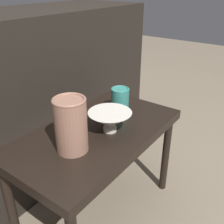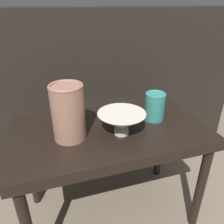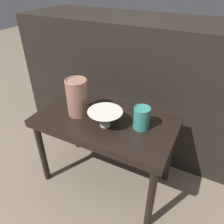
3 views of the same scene
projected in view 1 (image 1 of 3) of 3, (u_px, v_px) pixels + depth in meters
The scene contains 6 objects.
ground_plane at pixel (99, 212), 1.27m from camera, with size 8.00×8.00×0.00m, color #7F705B.
table at pixel (97, 142), 1.08m from camera, with size 0.74×0.41×0.46m.
couch_backdrop at pixel (17, 102), 1.35m from camera, with size 1.66×0.50×0.87m.
bowl at pixel (110, 120), 1.03m from camera, with size 0.17×0.17×0.08m.
vase_textured_left at pixel (71, 124), 0.89m from camera, with size 0.11×0.11×0.20m.
vase_colorful_right at pixel (120, 100), 1.18m from camera, with size 0.08×0.08×0.11m.
Camera 1 is at (-0.70, -0.59, 1.00)m, focal length 42.00 mm.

